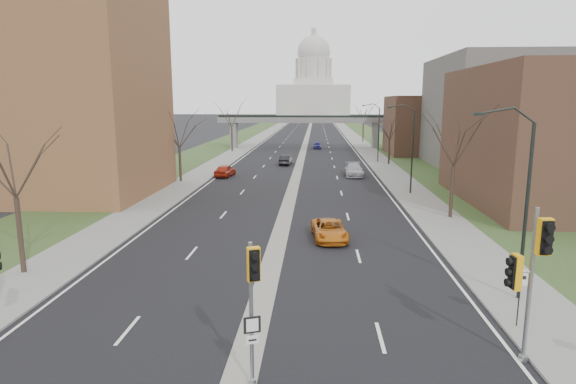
# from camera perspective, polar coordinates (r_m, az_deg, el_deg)

# --- Properties ---
(ground) EXTENTS (700.00, 700.00, 0.00)m
(ground) POSITION_cam_1_polar(r_m,az_deg,el_deg) (18.03, -5.16, -19.33)
(ground) COLOR black
(ground) RESTS_ON ground
(road_surface) EXTENTS (20.00, 600.00, 0.01)m
(road_surface) POSITION_cam_1_polar(r_m,az_deg,el_deg) (165.70, 2.55, 7.49)
(road_surface) COLOR black
(road_surface) RESTS_ON ground
(median_strip) EXTENTS (1.20, 600.00, 0.02)m
(median_strip) POSITION_cam_1_polar(r_m,az_deg,el_deg) (165.70, 2.55, 7.49)
(median_strip) COLOR gray
(median_strip) RESTS_ON ground
(sidewalk_right) EXTENTS (4.00, 600.00, 0.12)m
(sidewalk_right) POSITION_cam_1_polar(r_m,az_deg,el_deg) (165.95, 6.73, 7.45)
(sidewalk_right) COLOR gray
(sidewalk_right) RESTS_ON ground
(sidewalk_left) EXTENTS (4.00, 600.00, 0.12)m
(sidewalk_left) POSITION_cam_1_polar(r_m,az_deg,el_deg) (166.31, -1.62, 7.53)
(sidewalk_left) COLOR gray
(sidewalk_left) RESTS_ON ground
(grass_verge_right) EXTENTS (8.00, 600.00, 0.10)m
(grass_verge_right) POSITION_cam_1_polar(r_m,az_deg,el_deg) (166.41, 8.81, 7.41)
(grass_verge_right) COLOR #273E1D
(grass_verge_right) RESTS_ON ground
(grass_verge_left) EXTENTS (8.00, 600.00, 0.10)m
(grass_verge_left) POSITION_cam_1_polar(r_m,az_deg,el_deg) (166.94, -3.69, 7.52)
(grass_verge_left) COLOR #273E1D
(grass_verge_left) RESTS_ON ground
(apartment_building) EXTENTS (25.00, 16.00, 22.00)m
(apartment_building) POSITION_cam_1_polar(r_m,az_deg,el_deg) (53.64, -29.28, 11.44)
(apartment_building) COLOR brown
(apartment_building) RESTS_ON ground
(commercial_block_near) EXTENTS (16.00, 20.00, 12.00)m
(commercial_block_near) POSITION_cam_1_polar(r_m,az_deg,el_deg) (48.58, 29.87, 5.69)
(commercial_block_near) COLOR #493122
(commercial_block_near) RESTS_ON ground
(commercial_block_mid) EXTENTS (18.00, 22.00, 15.00)m
(commercial_block_mid) POSITION_cam_1_polar(r_m,az_deg,el_deg) (72.13, 24.41, 8.50)
(commercial_block_mid) COLOR #595751
(commercial_block_mid) RESTS_ON ground
(commercial_block_far) EXTENTS (14.00, 14.00, 10.00)m
(commercial_block_far) POSITION_cam_1_polar(r_m,az_deg,el_deg) (87.74, 16.40, 7.58)
(commercial_block_far) COLOR #493122
(commercial_block_far) RESTS_ON ground
(pedestrian_bridge) EXTENTS (34.00, 3.00, 6.45)m
(pedestrian_bridge) POSITION_cam_1_polar(r_m,az_deg,el_deg) (95.56, 1.93, 8.12)
(pedestrian_bridge) COLOR slate
(pedestrian_bridge) RESTS_ON ground
(capitol) EXTENTS (48.00, 42.00, 55.75)m
(capitol) POSITION_cam_1_polar(r_m,az_deg,el_deg) (335.58, 3.03, 12.24)
(capitol) COLOR #BBB6AB
(capitol) RESTS_ON ground
(streetlight_near) EXTENTS (2.61, 0.20, 8.70)m
(streetlight_near) POSITION_cam_1_polar(r_m,az_deg,el_deg) (23.17, 25.09, 4.58)
(streetlight_near) COLOR black
(streetlight_near) RESTS_ON sidewalk_right
(streetlight_mid) EXTENTS (2.61, 0.20, 8.70)m
(streetlight_mid) POSITION_cam_1_polar(r_m,az_deg,el_deg) (48.24, 13.71, 7.90)
(streetlight_mid) COLOR black
(streetlight_mid) RESTS_ON sidewalk_right
(streetlight_far) EXTENTS (2.61, 0.20, 8.70)m
(streetlight_far) POSITION_cam_1_polar(r_m,az_deg,el_deg) (73.96, 10.13, 8.87)
(streetlight_far) COLOR black
(streetlight_far) RESTS_ON sidewalk_right
(tree_left_a) EXTENTS (7.20, 7.20, 9.40)m
(tree_left_a) POSITION_cam_1_polar(r_m,az_deg,el_deg) (28.17, -29.99, 4.41)
(tree_left_a) COLOR #382B21
(tree_left_a) RESTS_ON sidewalk_left
(tree_left_b) EXTENTS (6.75, 6.75, 8.81)m
(tree_left_b) POSITION_cam_1_polar(r_m,az_deg,el_deg) (55.69, -12.84, 7.51)
(tree_left_b) COLOR #382B21
(tree_left_b) RESTS_ON sidewalk_left
(tree_left_c) EXTENTS (7.65, 7.65, 9.99)m
(tree_left_c) POSITION_cam_1_polar(r_m,az_deg,el_deg) (88.81, -6.73, 9.28)
(tree_left_c) COLOR #382B21
(tree_left_c) RESTS_ON sidewalk_left
(tree_right_a) EXTENTS (7.20, 7.20, 9.40)m
(tree_right_a) POSITION_cam_1_polar(r_m,az_deg,el_deg) (38.97, 19.22, 6.56)
(tree_right_a) COLOR #382B21
(tree_right_a) RESTS_ON sidewalk_right
(tree_right_b) EXTENTS (6.30, 6.30, 8.22)m
(tree_right_b) POSITION_cam_1_polar(r_m,az_deg,el_deg) (71.30, 12.00, 7.83)
(tree_right_b) COLOR #382B21
(tree_right_b) RESTS_ON sidewalk_right
(tree_right_c) EXTENTS (7.65, 7.65, 9.99)m
(tree_right_c) POSITION_cam_1_polar(r_m,az_deg,el_deg) (110.96, 8.96, 9.48)
(tree_right_c) COLOR #382B21
(tree_right_c) RESTS_ON sidewalk_right
(signal_pole_median) EXTENTS (0.66, 0.80, 4.77)m
(signal_pole_median) POSITION_cam_1_polar(r_m,az_deg,el_deg) (15.05, -4.21, -11.52)
(signal_pole_median) COLOR gray
(signal_pole_median) RESTS_ON ground
(signal_pole_right) EXTENTS (1.07, 0.96, 5.55)m
(signal_pole_right) POSITION_cam_1_polar(r_m,az_deg,el_deg) (18.16, 26.73, -7.71)
(signal_pole_right) COLOR gray
(signal_pole_right) RESTS_ON ground
(speed_limit_sign) EXTENTS (0.51, 0.06, 2.38)m
(speed_limit_sign) POSITION_cam_1_polar(r_m,az_deg,el_deg) (21.53, 25.79, -10.12)
(speed_limit_sign) COLOR black
(speed_limit_sign) RESTS_ON sidewalk_right
(car_left_near) EXTENTS (2.26, 4.57, 1.50)m
(car_left_near) POSITION_cam_1_polar(r_m,az_deg,el_deg) (59.41, -7.47, 2.55)
(car_left_near) COLOR #A12512
(car_left_near) RESTS_ON ground
(car_left_far) EXTENTS (1.74, 4.41, 1.43)m
(car_left_far) POSITION_cam_1_polar(r_m,az_deg,el_deg) (70.10, -0.28, 3.83)
(car_left_far) COLOR black
(car_left_far) RESTS_ON ground
(car_right_near) EXTENTS (2.59, 4.81, 1.28)m
(car_right_near) POSITION_cam_1_polar(r_m,az_deg,el_deg) (32.11, 4.94, -4.49)
(car_right_near) COLOR #C36814
(car_right_near) RESTS_ON ground
(car_right_mid) EXTENTS (2.17, 5.29, 1.53)m
(car_right_mid) POSITION_cam_1_polar(r_m,az_deg,el_deg) (59.76, 7.81, 2.60)
(car_right_mid) COLOR #9C9CA3
(car_right_mid) RESTS_ON ground
(car_right_far) EXTENTS (1.61, 3.90, 1.32)m
(car_right_far) POSITION_cam_1_polar(r_m,az_deg,el_deg) (94.85, 3.46, 5.56)
(car_right_far) COLOR navy
(car_right_far) RESTS_ON ground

